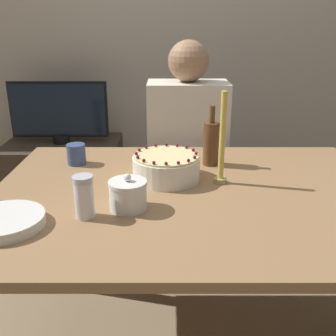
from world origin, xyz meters
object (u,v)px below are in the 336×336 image
at_px(sugar_bowl, 130,195).
at_px(sugar_shaker, 86,196).
at_px(person_man_blue_shirt, 188,173).
at_px(tv_monitor, 61,111).
at_px(cake, 168,167).
at_px(candle, 224,146).
at_px(bottle, 213,143).

bearing_deg(sugar_bowl, sugar_shaker, -155.39).
xyz_separation_m(person_man_blue_shirt, tv_monitor, (-0.76, 0.41, 0.24)).
bearing_deg(sugar_bowl, cake, 64.77).
bearing_deg(person_man_blue_shirt, candle, 98.20).
distance_m(sugar_bowl, person_man_blue_shirt, 0.91).
distance_m(cake, candle, 0.22).
bearing_deg(tv_monitor, sugar_shaker, -72.25).
height_order(cake, bottle, bottle).
relative_size(person_man_blue_shirt, tv_monitor, 2.00).
bearing_deg(bottle, tv_monitor, 134.81).
bearing_deg(bottle, cake, -138.62).
bearing_deg(candle, tv_monitor, 129.44).
xyz_separation_m(sugar_bowl, person_man_blue_shirt, (0.22, 0.84, -0.25)).
distance_m(cake, bottle, 0.24).
bearing_deg(cake, tv_monitor, 123.31).
height_order(candle, tv_monitor, candle).
xyz_separation_m(bottle, tv_monitor, (-0.84, 0.84, -0.05)).
height_order(sugar_shaker, candle, candle).
height_order(sugar_bowl, tv_monitor, tv_monitor).
bearing_deg(candle, cake, 169.39).
bearing_deg(tv_monitor, bottle, -45.19).
bearing_deg(bottle, sugar_bowl, -126.11).
distance_m(sugar_shaker, person_man_blue_shirt, 1.00).
height_order(sugar_bowl, candle, candle).
bearing_deg(cake, sugar_bowl, -115.23).
bearing_deg(bottle, sugar_shaker, -132.19).
relative_size(cake, tv_monitor, 0.42).
relative_size(bottle, tv_monitor, 0.41).
xyz_separation_m(sugar_bowl, bottle, (0.30, 0.41, 0.05)).
bearing_deg(sugar_shaker, person_man_blue_shirt, 68.94).
bearing_deg(bottle, person_man_blue_shirt, 99.71).
bearing_deg(sugar_shaker, tv_monitor, 107.75).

